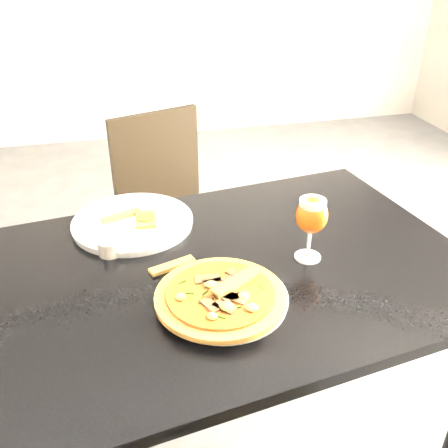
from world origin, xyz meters
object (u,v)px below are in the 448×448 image
object	(u,v)px
dining_table	(227,295)
chair_far	(172,211)
beer_glass	(312,216)
pizza	(221,295)

from	to	relation	value
dining_table	chair_far	world-z (taller)	chair_far
chair_far	dining_table	bearing A→B (deg)	-106.50
chair_far	beer_glass	world-z (taller)	beer_glass
dining_table	pizza	distance (m)	0.19
chair_far	beer_glass	xyz separation A→B (m)	(0.23, -0.83, 0.40)
dining_table	chair_far	xyz separation A→B (m)	(-0.03, 0.82, -0.19)
dining_table	chair_far	distance (m)	0.84
chair_far	beer_glass	bearing A→B (deg)	-92.79
beer_glass	dining_table	bearing A→B (deg)	176.14
pizza	beer_glass	distance (m)	0.30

